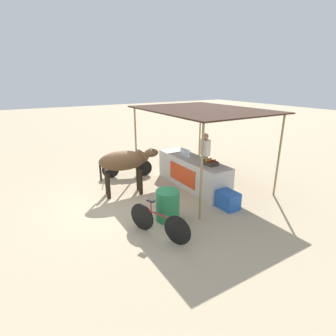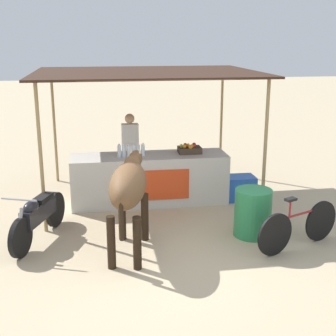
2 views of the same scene
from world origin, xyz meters
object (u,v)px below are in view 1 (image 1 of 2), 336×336
cooler_box (228,200)px  bicycle_leaning (159,222)px  cow (125,162)px  stall_counter (192,172)px  water_barrel (168,205)px  fruit_crate (210,162)px  motorcycle_parked (126,165)px  vendor_behind_counter (205,156)px

cooler_box → bicycle_leaning: bicycle_leaning is taller
cow → bicycle_leaning: (2.56, -0.28, -0.68)m
stall_counter → water_barrel: (1.47, -1.83, -0.09)m
fruit_crate → cooler_box: (1.00, -0.15, -0.79)m
motorcycle_parked → cow: bearing=-23.4°
vendor_behind_counter → bicycle_leaning: vendor_behind_counter is taller
cooler_box → cow: (-2.35, -2.02, 0.79)m
cooler_box → water_barrel: water_barrel is taller
fruit_crate → motorcycle_parked: (-2.75, -1.56, -0.61)m
stall_counter → fruit_crate: size_ratio=6.82×
fruit_crate → water_barrel: bearing=-70.3°
water_barrel → cow: 2.14m
stall_counter → cooler_box: 1.81m
vendor_behind_counter → water_barrel: vendor_behind_counter is taller
motorcycle_parked → cooler_box: bearing=20.7°
motorcycle_parked → bicycle_leaning: motorcycle_parked is taller
fruit_crate → motorcycle_parked: 3.22m
water_barrel → motorcycle_parked: size_ratio=0.46×
motorcycle_parked → bicycle_leaning: bearing=-12.5°
cooler_box → vendor_behind_counter: bearing=157.9°
fruit_crate → stall_counter: bearing=-176.3°
vendor_behind_counter → cooler_box: size_ratio=2.75×
fruit_crate → water_barrel: (0.68, -1.88, -0.64)m
stall_counter → cow: size_ratio=1.62×
vendor_behind_counter → water_barrel: bearing=-55.5°
cooler_box → cow: bearing=-139.3°
cooler_box → water_barrel: 1.77m
stall_counter → vendor_behind_counter: 0.89m
stall_counter → motorcycle_parked: 2.47m
fruit_crate → cooler_box: 1.28m
stall_counter → vendor_behind_counter: (-0.31, 0.75, 0.37)m
fruit_crate → motorcycle_parked: size_ratio=0.26×
vendor_behind_counter → bicycle_leaning: bearing=-53.6°
fruit_crate → cow: 2.55m
vendor_behind_counter → cooler_box: bearing=-22.1°
vendor_behind_counter → motorcycle_parked: 2.83m
fruit_crate → vendor_behind_counter: bearing=147.5°
cow → water_barrel: bearing=8.0°
fruit_crate → motorcycle_parked: bearing=-150.4°
water_barrel → stall_counter: bearing=128.8°
stall_counter → cow: (-0.55, -2.12, 0.55)m
water_barrel → cow: size_ratio=0.42×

